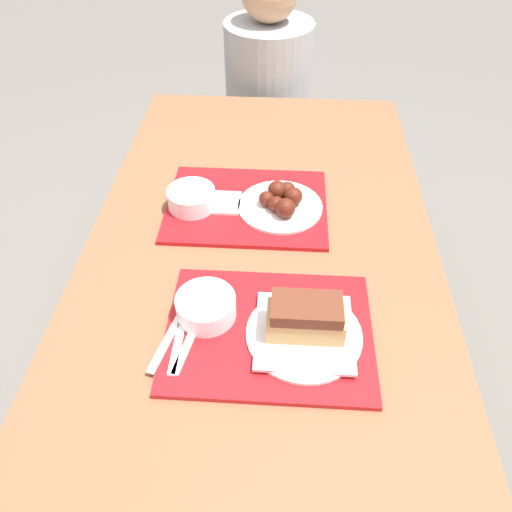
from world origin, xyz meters
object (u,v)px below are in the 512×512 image
(tray_near, at_px, (269,332))
(bowl_coleslaw_far, at_px, (191,197))
(person_seated_across, at_px, (268,79))
(tray_far, at_px, (247,206))
(wings_plate_far, at_px, (281,201))
(bowl_coleslaw_near, at_px, (206,306))
(brisket_sandwich_plate, at_px, (305,325))

(tray_near, bearing_deg, bowl_coleslaw_far, 118.97)
(person_seated_across, bearing_deg, tray_far, -91.29)
(bowl_coleslaw_far, height_order, wings_plate_far, wings_plate_far)
(bowl_coleslaw_near, xyz_separation_m, wings_plate_far, (0.15, 0.38, -0.01))
(brisket_sandwich_plate, relative_size, person_seated_across, 0.32)
(tray_near, xyz_separation_m, wings_plate_far, (0.01, 0.41, 0.03))
(tray_far, xyz_separation_m, wings_plate_far, (0.09, -0.01, 0.03))
(tray_far, relative_size, brisket_sandwich_plate, 1.79)
(wings_plate_far, bearing_deg, person_seated_across, 94.74)
(bowl_coleslaw_near, height_order, person_seated_across, person_seated_across)
(tray_near, bearing_deg, tray_far, 100.55)
(tray_far, distance_m, person_seated_across, 0.87)
(brisket_sandwich_plate, height_order, person_seated_across, person_seated_across)
(tray_near, height_order, person_seated_across, person_seated_across)
(tray_far, bearing_deg, bowl_coleslaw_far, -173.05)
(bowl_coleslaw_near, height_order, bowl_coleslaw_far, same)
(wings_plate_far, xyz_separation_m, person_seated_across, (-0.07, 0.88, -0.06))
(tray_near, relative_size, wings_plate_far, 1.90)
(tray_near, xyz_separation_m, bowl_coleslaw_near, (-0.13, 0.03, 0.03))
(bowl_coleslaw_far, xyz_separation_m, person_seated_across, (0.16, 0.89, -0.07))
(tray_near, height_order, brisket_sandwich_plate, brisket_sandwich_plate)
(tray_near, relative_size, bowl_coleslaw_far, 3.38)
(bowl_coleslaw_near, relative_size, brisket_sandwich_plate, 0.53)
(tray_near, xyz_separation_m, bowl_coleslaw_far, (-0.22, 0.40, 0.03))
(bowl_coleslaw_near, distance_m, person_seated_across, 1.26)
(tray_far, xyz_separation_m, bowl_coleslaw_near, (-0.06, -0.39, 0.03))
(wings_plate_far, bearing_deg, tray_far, 173.90)
(tray_far, xyz_separation_m, person_seated_across, (0.02, 0.87, -0.04))
(tray_far, bearing_deg, person_seated_across, 88.71)
(tray_near, height_order, bowl_coleslaw_near, bowl_coleslaw_near)
(wings_plate_far, distance_m, person_seated_across, 0.88)
(brisket_sandwich_plate, bearing_deg, tray_near, 172.47)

